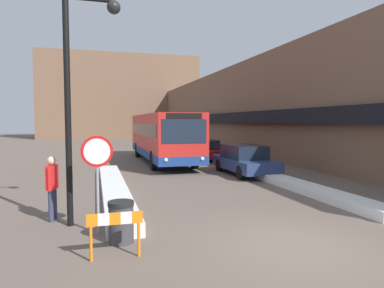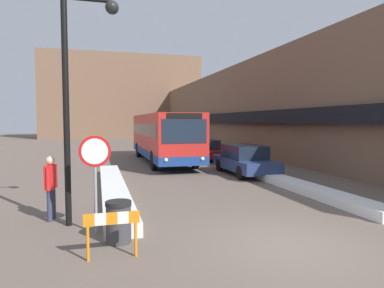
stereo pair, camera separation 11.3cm
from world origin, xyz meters
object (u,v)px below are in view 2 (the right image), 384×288
(stop_sign, at_px, (95,163))
(street_lamp, at_px, (77,82))
(parked_car_middle, at_px, (204,150))
(city_bus, at_px, (163,136))
(trash_bin, at_px, (119,222))
(parked_car_front, at_px, (244,160))
(pedestrian, at_px, (51,182))
(construction_barricade, at_px, (112,226))

(stop_sign, bearing_deg, street_lamp, 114.30)
(parked_car_middle, relative_size, street_lamp, 0.76)
(city_bus, relative_size, trash_bin, 12.77)
(parked_car_front, height_order, pedestrian, pedestrian)
(pedestrian, bearing_deg, street_lamp, -118.01)
(pedestrian, bearing_deg, trash_bin, -132.48)
(parked_car_middle, bearing_deg, trash_bin, -114.06)
(parked_car_front, bearing_deg, stop_sign, -133.65)
(pedestrian, distance_m, trash_bin, 2.92)
(city_bus, xyz_separation_m, pedestrian, (-5.51, -12.64, -0.68))
(parked_car_front, xyz_separation_m, street_lamp, (-7.83, -6.87, 3.01))
(parked_car_front, xyz_separation_m, construction_barricade, (-7.10, -9.44, -0.09))
(pedestrian, height_order, construction_barricade, pedestrian)
(street_lamp, xyz_separation_m, pedestrian, (-0.79, 0.65, -2.69))
(city_bus, relative_size, construction_barricade, 11.03)
(parked_car_front, bearing_deg, pedestrian, -144.17)
(parked_car_front, height_order, stop_sign, stop_sign)
(stop_sign, distance_m, trash_bin, 1.56)
(pedestrian, distance_m, construction_barricade, 3.58)
(parked_car_middle, xyz_separation_m, pedestrian, (-8.62, -13.20, 0.36))
(city_bus, xyz_separation_m, construction_barricade, (-3.99, -15.86, -1.09))
(street_lamp, distance_m, pedestrian, 2.88)
(city_bus, distance_m, street_lamp, 14.24)
(city_bus, xyz_separation_m, parked_car_middle, (3.11, 0.56, -1.04))
(pedestrian, bearing_deg, city_bus, -12.47)
(city_bus, relative_size, street_lamp, 2.01)
(parked_car_front, relative_size, construction_barricade, 4.23)
(city_bus, bearing_deg, parked_car_front, -64.11)
(pedestrian, bearing_deg, parked_car_middle, -22.07)
(stop_sign, distance_m, pedestrian, 2.08)
(street_lamp, height_order, construction_barricade, street_lamp)
(street_lamp, bearing_deg, trash_bin, -61.34)
(parked_car_front, bearing_deg, construction_barricade, -126.96)
(stop_sign, relative_size, pedestrian, 1.35)
(parked_car_front, xyz_separation_m, stop_sign, (-7.42, -7.78, 0.99))
(parked_car_front, bearing_deg, city_bus, 115.89)
(street_lamp, bearing_deg, city_bus, 70.46)
(street_lamp, bearing_deg, parked_car_middle, 60.52)
(street_lamp, relative_size, pedestrian, 3.38)
(stop_sign, height_order, construction_barricade, stop_sign)
(construction_barricade, bearing_deg, street_lamp, 105.75)
(stop_sign, height_order, street_lamp, street_lamp)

